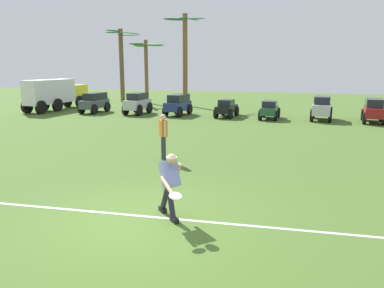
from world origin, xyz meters
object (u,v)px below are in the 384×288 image
(frisbee_thrower, at_px, (170,182))
(parked_car_slot_e, at_px, (270,110))
(palm_tree_far_left, at_px, (122,60))
(palm_tree_left_of_centre, at_px, (146,63))
(parked_car_slot_a, at_px, (95,102))
(box_truck, at_px, (55,93))
(parked_car_slot_b, at_px, (138,103))
(parked_car_slot_d, at_px, (227,108))
(palm_tree_right_of_centre, at_px, (185,55))
(parked_car_slot_f, at_px, (322,108))
(parked_car_slot_g, at_px, (374,110))
(frisbee_in_flight, at_px, (175,196))
(teammate_near_sideline, at_px, (163,133))
(parked_car_slot_c, at_px, (178,104))

(frisbee_thrower, height_order, parked_car_slot_e, frisbee_thrower)
(palm_tree_far_left, bearing_deg, palm_tree_left_of_centre, -6.54)
(parked_car_slot_a, xyz_separation_m, box_truck, (-3.44, 0.55, 0.51))
(frisbee_thrower, xyz_separation_m, parked_car_slot_e, (0.95, 15.85, -0.23))
(parked_car_slot_b, bearing_deg, palm_tree_far_left, 121.84)
(parked_car_slot_d, distance_m, palm_tree_right_of_centre, 8.11)
(parked_car_slot_f, xyz_separation_m, parked_car_slot_g, (2.75, -0.19, -0.02))
(frisbee_thrower, bearing_deg, frisbee_in_flight, -63.08)
(parked_car_slot_g, bearing_deg, teammate_near_sideline, -127.00)
(parked_car_slot_f, distance_m, palm_tree_far_left, 18.07)
(parked_car_slot_d, bearing_deg, frisbee_thrower, -83.95)
(teammate_near_sideline, relative_size, parked_car_slot_g, 0.63)
(box_truck, bearing_deg, parked_car_slot_e, -2.27)
(parked_car_slot_g, xyz_separation_m, palm_tree_left_of_centre, (-16.60, 7.23, 2.62))
(teammate_near_sideline, distance_m, parked_car_slot_e, 11.52)
(parked_car_slot_g, height_order, box_truck, box_truck)
(parked_car_slot_d, bearing_deg, palm_tree_far_left, 145.01)
(frisbee_thrower, height_order, parked_car_slot_c, frisbee_thrower)
(frisbee_in_flight, height_order, parked_car_slot_b, parked_car_slot_b)
(teammate_near_sideline, distance_m, box_truck, 17.13)
(parked_car_slot_g, relative_size, palm_tree_left_of_centre, 0.47)
(parked_car_slot_d, xyz_separation_m, palm_tree_left_of_centre, (-8.22, 7.16, 2.78))
(box_truck, distance_m, palm_tree_left_of_centre, 8.28)
(teammate_near_sideline, xyz_separation_m, parked_car_slot_c, (-3.06, 11.37, -0.22))
(parked_car_slot_g, bearing_deg, frisbee_thrower, -112.73)
(parked_car_slot_d, xyz_separation_m, parked_car_slot_g, (8.39, -0.07, 0.16))
(teammate_near_sideline, height_order, palm_tree_far_left, palm_tree_far_left)
(parked_car_slot_g, bearing_deg, box_truck, 178.63)
(parked_car_slot_d, bearing_deg, parked_car_slot_e, -3.78)
(parked_car_slot_g, distance_m, box_truck, 20.94)
(parked_car_slot_f, bearing_deg, frisbee_thrower, -103.71)
(parked_car_slot_c, height_order, parked_car_slot_f, parked_car_slot_f)
(parked_car_slot_g, distance_m, palm_tree_right_of_centre, 14.49)
(palm_tree_far_left, distance_m, palm_tree_left_of_centre, 2.44)
(parked_car_slot_b, bearing_deg, teammate_near_sideline, -62.59)
(parked_car_slot_e, bearing_deg, box_truck, 177.73)
(parked_car_slot_e, distance_m, palm_tree_left_of_centre, 13.41)
(parked_car_slot_b, bearing_deg, parked_car_slot_f, 1.05)
(parked_car_slot_d, height_order, palm_tree_left_of_centre, palm_tree_left_of_centre)
(parked_car_slot_a, bearing_deg, box_truck, 170.98)
(frisbee_in_flight, height_order, parked_car_slot_a, parked_car_slot_a)
(teammate_near_sideline, relative_size, box_truck, 0.26)
(frisbee_thrower, relative_size, box_truck, 0.24)
(palm_tree_far_left, bearing_deg, parked_car_slot_e, -29.82)
(frisbee_thrower, xyz_separation_m, parked_car_slot_f, (3.94, 16.15, -0.05))
(palm_tree_right_of_centre, bearing_deg, frisbee_in_flight, -74.05)
(teammate_near_sideline, relative_size, parked_car_slot_f, 0.64)
(frisbee_thrower, xyz_separation_m, box_truck, (-14.24, 16.46, 0.44))
(parked_car_slot_f, relative_size, parked_car_slot_g, 0.98)
(parked_car_slot_b, distance_m, parked_car_slot_f, 11.59)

